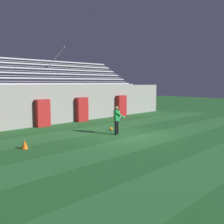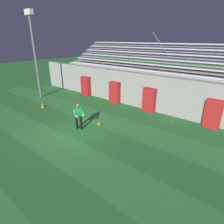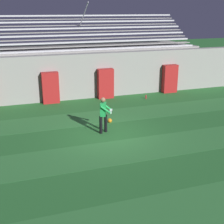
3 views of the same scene
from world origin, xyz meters
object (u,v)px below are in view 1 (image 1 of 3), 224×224
object	(u,v)px
padding_pillar_gate_left	(43,113)
soccer_ball	(111,129)
traffic_cone	(25,144)
goalkeeper	(117,118)
water_bottle	(112,118)
padding_pillar_gate_right	(82,109)
padding_pillar_far_right	(121,106)

from	to	relation	value
padding_pillar_gate_left	soccer_ball	size ratio (longest dim) A/B	8.52
traffic_cone	goalkeeper	bearing A→B (deg)	-7.35
water_bottle	goalkeeper	bearing A→B (deg)	-132.64
padding_pillar_gate_right	goalkeeper	distance (m)	5.86
water_bottle	traffic_cone	bearing A→B (deg)	-158.05
water_bottle	soccer_ball	bearing A→B (deg)	-135.93
traffic_cone	padding_pillar_far_right	bearing A→B (deg)	22.41
padding_pillar_far_right	traffic_cone	size ratio (longest dim) A/B	4.46
padding_pillar_gate_left	padding_pillar_gate_right	size ratio (longest dim) A/B	1.00
traffic_cone	water_bottle	bearing A→B (deg)	21.95
padding_pillar_gate_left	water_bottle	xyz separation A→B (m)	(5.80, -0.99, -0.82)
goalkeeper	soccer_ball	size ratio (longest dim) A/B	7.59
padding_pillar_gate_left	soccer_ball	bearing A→B (deg)	-62.74
soccer_ball	water_bottle	world-z (taller)	water_bottle
padding_pillar_gate_right	traffic_cone	xyz separation A→B (m)	(-7.25, -4.86, -0.73)
padding_pillar_far_right	water_bottle	distance (m)	2.52
soccer_ball	water_bottle	bearing A→B (deg)	44.07
goalkeeper	soccer_ball	xyz separation A→B (m)	(0.68, 1.15, -0.84)
padding_pillar_gate_right	padding_pillar_gate_left	bearing A→B (deg)	180.00
padding_pillar_gate_left	traffic_cone	distance (m)	6.22
padding_pillar_gate_right	padding_pillar_far_right	xyz separation A→B (m)	(4.54, 0.00, 0.00)
padding_pillar_gate_right	traffic_cone	size ratio (longest dim) A/B	4.46
padding_pillar_gate_right	traffic_cone	distance (m)	8.76
soccer_ball	water_bottle	xyz separation A→B (m)	(3.53, 3.42, 0.01)
padding_pillar_far_right	goalkeeper	bearing A→B (deg)	-138.96
padding_pillar_gate_left	soccer_ball	xyz separation A→B (m)	(2.27, -4.41, -0.83)
padding_pillar_gate_left	padding_pillar_far_right	xyz separation A→B (m)	(7.98, 0.00, 0.00)
padding_pillar_far_right	traffic_cone	world-z (taller)	padding_pillar_far_right
padding_pillar_gate_left	goalkeeper	distance (m)	5.78
soccer_ball	water_bottle	distance (m)	4.92
padding_pillar_gate_left	padding_pillar_gate_right	distance (m)	3.44
padding_pillar_far_right	traffic_cone	bearing A→B (deg)	-157.59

